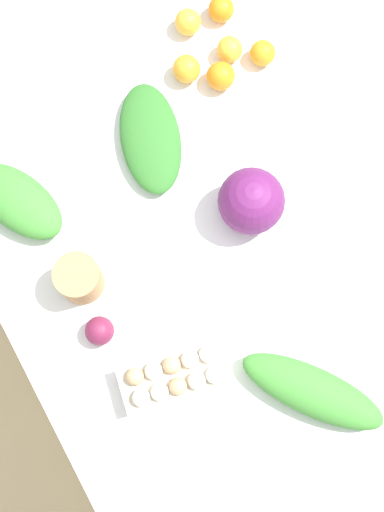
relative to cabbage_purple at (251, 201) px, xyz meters
The scene contains 15 objects.
ground_plane 0.87m from the cabbage_purple, 101.27° to the left, with size 8.00×8.00×0.00m, color #C6B289.
dining_table 0.27m from the cabbage_purple, 101.27° to the left, with size 1.32×1.01×0.76m.
cabbage_purple is the anchor object (origin of this frame).
egg_carton 0.47m from the cabbage_purple, 127.15° to the left, with size 0.17×0.29×0.09m.
paper_bag 0.47m from the cabbage_purple, 85.11° to the left, with size 0.11×0.11×0.12m, color #A87F51.
greens_bunch_beet_tops 0.60m from the cabbage_purple, 59.67° to the left, with size 0.28×0.14×0.09m, color #3D8433.
greens_bunch_chard 0.49m from the cabbage_purple, 167.90° to the left, with size 0.37×0.12×0.08m, color #3D8433.
greens_bunch_kale 0.33m from the cabbage_purple, 24.64° to the left, with size 0.31×0.16×0.06m, color #2D6B28.
beet_root 0.50m from the cabbage_purple, 101.14° to the left, with size 0.07×0.07×0.07m, color maroon.
orange_0 0.57m from the cabbage_purple, 22.21° to the right, with size 0.07×0.07×0.07m, color orange.
orange_1 0.37m from the cabbage_purple, 17.96° to the right, with size 0.08×0.08×0.08m, color orange.
orange_2 0.55m from the cabbage_purple, 12.22° to the right, with size 0.07×0.07×0.07m, color #F9A833.
orange_3 0.45m from the cabbage_purple, 23.18° to the right, with size 0.07×0.07×0.07m, color #F9A833.
orange_4 0.44m from the cabbage_purple, 34.72° to the right, with size 0.07×0.07×0.07m, color orange.
orange_5 0.42m from the cabbage_purple, ahead, with size 0.08×0.08×0.08m, color orange.
Camera 1 is at (-0.35, 0.19, 2.56)m, focal length 50.00 mm.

